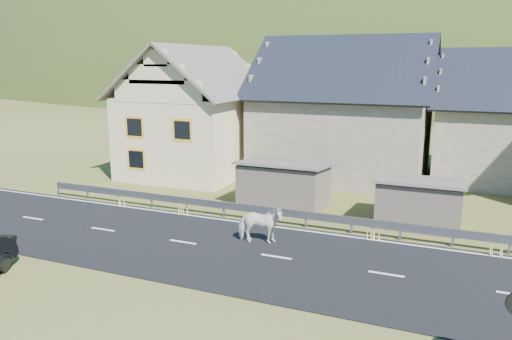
% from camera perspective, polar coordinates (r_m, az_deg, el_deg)
% --- Properties ---
extents(ground, '(160.00, 160.00, 0.00)m').
position_cam_1_polar(ground, '(18.82, 2.34, -9.99)').
color(ground, '#434616').
rests_on(ground, ground).
extents(road, '(60.00, 7.00, 0.04)m').
position_cam_1_polar(road, '(18.81, 2.34, -9.94)').
color(road, black).
rests_on(road, ground).
extents(lane_markings, '(60.00, 6.60, 0.01)m').
position_cam_1_polar(lane_markings, '(18.80, 2.34, -9.87)').
color(lane_markings, silver).
rests_on(lane_markings, road).
extents(guardrail, '(28.10, 0.09, 0.75)m').
position_cam_1_polar(guardrail, '(21.92, 5.73, -5.21)').
color(guardrail, '#93969B').
rests_on(guardrail, ground).
extents(shed_left, '(4.30, 3.30, 2.40)m').
position_cam_1_polar(shed_left, '(24.95, 3.26, -1.71)').
color(shed_left, '#6A5C52').
rests_on(shed_left, ground).
extents(shed_right, '(3.80, 2.90, 2.20)m').
position_cam_1_polar(shed_right, '(23.22, 18.17, -3.65)').
color(shed_right, '#6A5C52').
rests_on(shed_right, ground).
extents(house_cream, '(7.80, 9.80, 8.30)m').
position_cam_1_polar(house_cream, '(32.67, -6.81, 7.36)').
color(house_cream, beige).
rests_on(house_cream, ground).
extents(house_stone_a, '(10.80, 9.80, 8.90)m').
position_cam_1_polar(house_stone_a, '(32.21, 10.14, 7.68)').
color(house_stone_a, gray).
rests_on(house_stone_a, ground).
extents(mountain, '(440.00, 280.00, 260.00)m').
position_cam_1_polar(mountain, '(198.21, 22.22, 3.56)').
color(mountain, '#21380F').
rests_on(mountain, ground).
extents(conifer_patch, '(76.00, 50.00, 28.00)m').
position_cam_1_polar(conifer_patch, '(140.30, -3.15, 11.87)').
color(conifer_patch, black).
rests_on(conifer_patch, ground).
extents(horse, '(1.22, 1.96, 1.54)m').
position_cam_1_polar(horse, '(19.89, 0.45, -6.25)').
color(horse, silver).
rests_on(horse, road).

